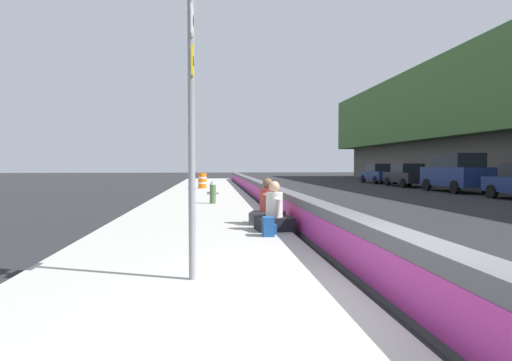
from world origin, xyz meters
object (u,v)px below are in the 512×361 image
Objects in this scene: seated_person_foreground at (274,215)px; seated_person_middle at (268,210)px; fire_hydrant at (213,192)px; parked_car_midline at (407,175)px; parked_car_fourth at (455,172)px; backpack at (269,227)px; route_sign_post at (192,120)px; parked_car_far at (379,173)px; construction_barrel at (202,181)px.

seated_person_middle is (0.95, 0.02, 0.01)m from seated_person_foreground.
parked_car_midline is (13.11, -14.24, 0.27)m from fire_hydrant.
backpack is at bearing 137.77° from parked_car_fourth.
seated_person_middle is at bearing -18.71° from route_sign_post.
parked_car_far is (25.32, -13.04, 0.37)m from seated_person_foreground.
parked_car_fourth is at bearing -42.23° from backpack.
route_sign_post reaches higher than seated_person_foreground.
parked_car_midline is (19.76, -12.85, 0.37)m from seated_person_foreground.
seated_person_foreground reaches higher than backpack.
parked_car_far is at bearing -60.80° from construction_barrel.
backpack is 0.09× the size of parked_car_far.
route_sign_post reaches higher than parked_car_far.
seated_person_middle is 18.20m from parked_car_fourth.
fire_hydrant is 5.86m from seated_person_middle.
backpack is 0.09× the size of parked_car_midline.
backpack is 0.08× the size of parked_car_fourth.
construction_barrel is (16.89, 2.04, 0.13)m from seated_person_foreground.
parked_car_midline reaches higher than seated_person_middle.
parked_car_fourth is at bearing -45.35° from seated_person_middle.
seated_person_middle reaches higher than backpack.
fire_hydrant is at bearing 116.35° from parked_car_fourth.
fire_hydrant is (10.52, -0.27, -1.62)m from route_sign_post.
route_sign_post is 10.65m from fire_hydrant.
seated_person_middle is at bearing -6.89° from backpack.
fire_hydrant is 19.36m from parked_car_midline.
fire_hydrant is 23.60m from parked_car_far.
seated_person_middle is 2.90× the size of backpack.
route_sign_post reaches higher than fire_hydrant.
seated_person_foreground is 2.80× the size of backpack.
route_sign_post reaches higher than seated_person_middle.
seated_person_middle is 27.65m from parked_car_far.
parked_car_fourth is (-3.16, -14.95, 0.56)m from construction_barrel.
backpack is 24.33m from parked_car_midline.
seated_person_middle is at bearing -166.52° from fire_hydrant.
construction_barrel is 0.21× the size of parked_car_far.
construction_barrel is at bearing 119.20° from parked_car_far.
seated_person_middle is 22.80m from parked_car_midline.
seated_person_foreground is 0.25× the size of parked_car_far.
construction_barrel is 15.17m from parked_car_midline.
seated_person_foreground is 0.25× the size of parked_car_midline.
route_sign_post is 9.00× the size of backpack.
fire_hydrant is at bearing 142.30° from parked_car_far.
seated_person_foreground reaches higher than construction_barrel.
parked_car_midline is 1.01× the size of parked_car_far.
fire_hydrant is 2.20× the size of backpack.
seated_person_middle is 0.26× the size of parked_car_far.
seated_person_foreground is 17.02m from construction_barrel.
parked_car_fourth reaches higher than seated_person_foreground.
fire_hydrant is at bearing -176.37° from construction_barrel.
construction_barrel is at bearing 100.91° from parked_car_midline.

